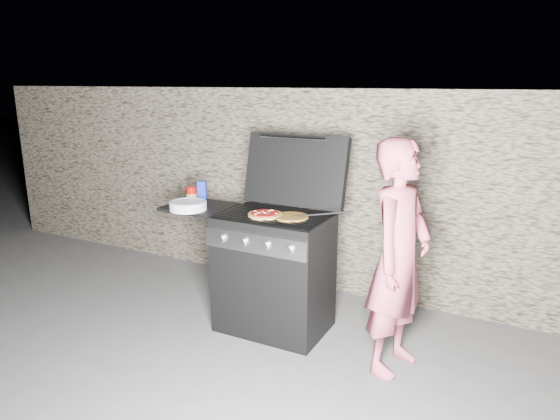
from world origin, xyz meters
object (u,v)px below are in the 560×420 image
at_px(pizza_topped, 265,214).
at_px(person, 399,258).
at_px(sauce_jar, 191,195).
at_px(gas_grill, 246,267).

height_order(pizza_topped, person, person).
xyz_separation_m(pizza_topped, sauce_jar, (-0.75, 0.12, 0.04)).
xyz_separation_m(sauce_jar, person, (1.74, -0.16, -0.20)).
distance_m(gas_grill, sauce_jar, 0.74).
relative_size(gas_grill, pizza_topped, 5.38).
bearing_deg(gas_grill, pizza_topped, -17.50).
relative_size(sauce_jar, person, 0.09).
height_order(gas_grill, person, person).
relative_size(gas_grill, sauce_jar, 10.16).
bearing_deg(person, pizza_topped, 99.28).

